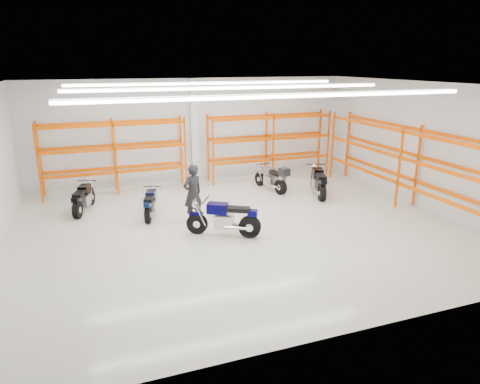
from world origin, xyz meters
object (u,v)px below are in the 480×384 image
object	(u,v)px
standing_man	(193,194)
motorcycle_back_c	(273,178)
motorcycle_back_a	(83,199)
motorcycle_back_d	(318,182)
structural_column	(194,132)
motorcycle_back_b	(150,204)
motorcycle_main	(227,219)

from	to	relation	value
standing_man	motorcycle_back_c	bearing A→B (deg)	-171.48
motorcycle_back_a	motorcycle_back_d	size ratio (longest dim) A/B	0.89
motorcycle_back_d	standing_man	distance (m)	5.57
motorcycle_back_c	structural_column	distance (m)	3.96
motorcycle_back_c	motorcycle_back_d	xyz separation A→B (m)	(1.47, -1.18, -0.00)
motorcycle_back_d	standing_man	size ratio (longest dim) A/B	1.15
motorcycle_back_d	structural_column	distance (m)	5.72
motorcycle_back_a	structural_column	bearing A→B (deg)	27.71
motorcycle_back_a	motorcycle_back_d	bearing A→B (deg)	-6.88
motorcycle_back_b	standing_man	world-z (taller)	standing_man
motorcycle_back_a	standing_man	size ratio (longest dim) A/B	1.02
motorcycle_back_b	motorcycle_main	bearing A→B (deg)	-52.52
motorcycle_main	standing_man	xyz separation A→B (m)	(-0.67, 1.52, 0.45)
motorcycle_back_b	motorcycle_back_c	bearing A→B (deg)	14.74
motorcycle_back_b	standing_man	size ratio (longest dim) A/B	0.95
standing_man	motorcycle_back_a	bearing A→B (deg)	-55.94
motorcycle_back_b	motorcycle_back_c	distance (m)	5.39
motorcycle_back_c	standing_man	xyz separation A→B (m)	(-3.95, -2.38, 0.45)
motorcycle_back_c	motorcycle_back_a	bearing A→B (deg)	-179.18
motorcycle_main	motorcycle_back_c	world-z (taller)	motorcycle_main
motorcycle_back_a	motorcycle_back_b	bearing A→B (deg)	-30.15
motorcycle_back_c	motorcycle_back_b	bearing A→B (deg)	-165.26
motorcycle_back_b	motorcycle_back_d	size ratio (longest dim) A/B	0.83
motorcycle_main	motorcycle_back_a	bearing A→B (deg)	137.35
standing_man	structural_column	size ratio (longest dim) A/B	0.44
motorcycle_back_a	motorcycle_back_c	world-z (taller)	motorcycle_back_c
motorcycle_main	motorcycle_back_b	size ratio (longest dim) A/B	1.12
motorcycle_main	structural_column	size ratio (longest dim) A/B	0.47
motorcycle_back_b	motorcycle_back_a	bearing A→B (deg)	149.85
motorcycle_main	motorcycle_back_b	xyz separation A→B (m)	(-1.94, 2.53, -0.09)
motorcycle_back_c	standing_man	distance (m)	4.63
motorcycle_main	motorcycle_back_d	xyz separation A→B (m)	(4.75, 2.73, 0.00)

